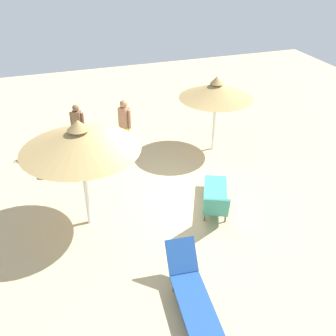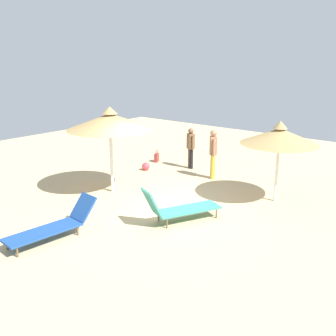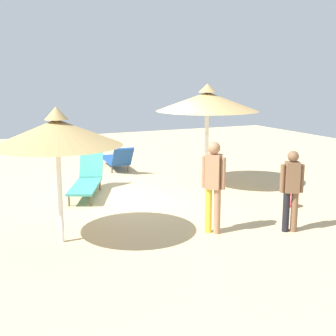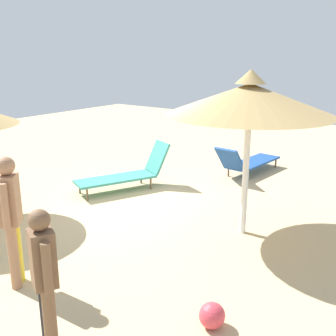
{
  "view_description": "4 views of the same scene",
  "coord_description": "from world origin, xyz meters",
  "px_view_note": "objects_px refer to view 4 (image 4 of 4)",
  "views": [
    {
      "loc": [
        -2.53,
        -7.97,
        6.14
      ],
      "look_at": [
        0.32,
        0.49,
        0.75
      ],
      "focal_mm": 42.92,
      "sensor_mm": 36.0,
      "label": 1
    },
    {
      "loc": [
        6.99,
        -8.13,
        4.16
      ],
      "look_at": [
        0.35,
        -0.07,
        1.17
      ],
      "focal_mm": 42.05,
      "sensor_mm": 36.0,
      "label": 2
    },
    {
      "loc": [
        4.04,
        10.19,
        2.93
      ],
      "look_at": [
        -0.61,
        0.23,
        0.68
      ],
      "focal_mm": 49.3,
      "sensor_mm": 36.0,
      "label": 3
    },
    {
      "loc": [
        -4.55,
        5.69,
        2.93
      ],
      "look_at": [
        -0.52,
        0.16,
        0.97
      ],
      "focal_mm": 43.1,
      "sensor_mm": 36.0,
      "label": 4
    }
  ],
  "objects_px": {
    "parasol_umbrella_center": "(250,99)",
    "person_standing_near_right": "(44,276)",
    "lounge_chair_back": "(247,161)",
    "beach_ball": "(212,315)",
    "person_standing_front": "(11,214)",
    "lounge_chair_near_left": "(128,172)"
  },
  "relations": [
    {
      "from": "lounge_chair_back",
      "to": "beach_ball",
      "type": "distance_m",
      "value": 6.02
    },
    {
      "from": "lounge_chair_near_left",
      "to": "beach_ball",
      "type": "distance_m",
      "value": 4.9
    },
    {
      "from": "parasol_umbrella_center",
      "to": "beach_ball",
      "type": "relative_size",
      "value": 9.16
    },
    {
      "from": "lounge_chair_back",
      "to": "person_standing_near_right",
      "type": "height_order",
      "value": "person_standing_near_right"
    },
    {
      "from": "person_standing_near_right",
      "to": "lounge_chair_back",
      "type": "bearing_deg",
      "value": -80.88
    },
    {
      "from": "parasol_umbrella_center",
      "to": "lounge_chair_near_left",
      "type": "xyz_separation_m",
      "value": [
        3.05,
        -0.55,
        -1.85
      ]
    },
    {
      "from": "lounge_chair_back",
      "to": "beach_ball",
      "type": "relative_size",
      "value": 7.73
    },
    {
      "from": "lounge_chair_near_left",
      "to": "beach_ball",
      "type": "relative_size",
      "value": 7.29
    },
    {
      "from": "lounge_chair_near_left",
      "to": "person_standing_front",
      "type": "bearing_deg",
      "value": 110.26
    },
    {
      "from": "parasol_umbrella_center",
      "to": "person_standing_near_right",
      "type": "bearing_deg",
      "value": 85.25
    },
    {
      "from": "lounge_chair_back",
      "to": "person_standing_front",
      "type": "relative_size",
      "value": 1.31
    },
    {
      "from": "lounge_chair_back",
      "to": "person_standing_near_right",
      "type": "bearing_deg",
      "value": 99.12
    },
    {
      "from": "lounge_chair_back",
      "to": "person_standing_front",
      "type": "distance_m",
      "value": 6.37
    },
    {
      "from": "parasol_umbrella_center",
      "to": "person_standing_near_right",
      "type": "relative_size",
      "value": 1.74
    },
    {
      "from": "person_standing_front",
      "to": "parasol_umbrella_center",
      "type": "bearing_deg",
      "value": -117.7
    },
    {
      "from": "beach_ball",
      "to": "lounge_chair_back",
      "type": "bearing_deg",
      "value": -68.22
    },
    {
      "from": "lounge_chair_near_left",
      "to": "person_standing_near_right",
      "type": "relative_size",
      "value": 1.38
    },
    {
      "from": "person_standing_front",
      "to": "beach_ball",
      "type": "relative_size",
      "value": 5.88
    },
    {
      "from": "parasol_umbrella_center",
      "to": "lounge_chair_near_left",
      "type": "height_order",
      "value": "parasol_umbrella_center"
    },
    {
      "from": "parasol_umbrella_center",
      "to": "person_standing_front",
      "type": "xyz_separation_m",
      "value": [
        1.67,
        3.19,
        -1.25
      ]
    },
    {
      "from": "lounge_chair_back",
      "to": "person_standing_front",
      "type": "height_order",
      "value": "person_standing_front"
    },
    {
      "from": "person_standing_front",
      "to": "beach_ball",
      "type": "distance_m",
      "value": 2.73
    }
  ]
}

